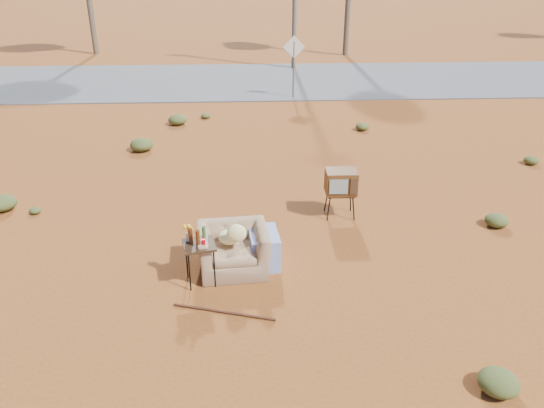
{
  "coord_description": "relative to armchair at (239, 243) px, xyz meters",
  "views": [
    {
      "loc": [
        -0.23,
        -6.97,
        4.7
      ],
      "look_at": [
        0.19,
        1.3,
        0.8
      ],
      "focal_mm": 35.0,
      "sensor_mm": 36.0,
      "label": 1
    }
  ],
  "objects": [
    {
      "name": "armchair",
      "position": [
        0.0,
        0.0,
        0.0
      ],
      "size": [
        1.37,
        0.95,
        0.98
      ],
      "rotation": [
        0.0,
        0.0,
        0.09
      ],
      "color": "#937150",
      "rests_on": "ground"
    },
    {
      "name": "tv_unit",
      "position": [
        1.97,
        1.84,
        0.25
      ],
      "size": [
        0.6,
        0.49,
        0.95
      ],
      "rotation": [
        0.0,
        0.0,
        -0.02
      ],
      "color": "black",
      "rests_on": "ground"
    },
    {
      "name": "scrub_patch",
      "position": [
        -0.43,
        3.85,
        -0.32
      ],
      "size": [
        17.49,
        8.07,
        0.33
      ],
      "color": "#484E22",
      "rests_on": "ground"
    },
    {
      "name": "rusty_bar",
      "position": [
        -0.22,
        -1.23,
        -0.44
      ],
      "size": [
        1.49,
        0.48,
        0.04
      ],
      "primitive_type": "cylinder",
      "rotation": [
        0.0,
        1.57,
        -0.29
      ],
      "color": "#4F2515",
      "rests_on": "ground"
    },
    {
      "name": "road_sign",
      "position": [
        1.89,
        11.44,
        1.04
      ],
      "size": [
        0.78,
        0.06,
        2.19
      ],
      "color": "brown",
      "rests_on": "ground"
    },
    {
      "name": "highway",
      "position": [
        0.39,
        14.44,
        -0.44
      ],
      "size": [
        140.0,
        7.0,
        0.04
      ],
      "primitive_type": "cube",
      "color": "#565659",
      "rests_on": "ground"
    },
    {
      "name": "ground",
      "position": [
        0.39,
        -0.56,
        -0.46
      ],
      "size": [
        140.0,
        140.0,
        0.0
      ],
      "primitive_type": "plane",
      "color": "brown",
      "rests_on": "ground"
    },
    {
      "name": "side_table",
      "position": [
        -0.64,
        -0.37,
        0.25
      ],
      "size": [
        0.57,
        0.57,
        0.97
      ],
      "rotation": [
        0.0,
        0.0,
        0.21
      ],
      "color": "#322112",
      "rests_on": "ground"
    }
  ]
}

